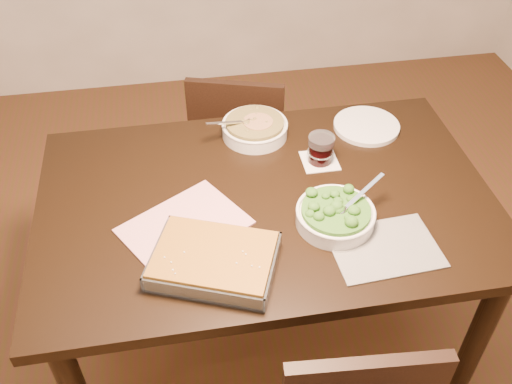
{
  "coord_description": "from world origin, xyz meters",
  "views": [
    {
      "loc": [
        -0.25,
        -1.27,
        1.94
      ],
      "look_at": [
        -0.04,
        -0.03,
        0.8
      ],
      "focal_mm": 40.0,
      "sensor_mm": 36.0,
      "label": 1
    }
  ],
  "objects_px": {
    "broccoli_bowl": "(335,215)",
    "wine_tumbler": "(321,148)",
    "baking_dish": "(214,260)",
    "chair_far": "(240,143)",
    "table": "(266,219)",
    "stew_bowl": "(255,128)",
    "dinner_plate": "(366,126)"
  },
  "relations": [
    {
      "from": "table",
      "to": "chair_far",
      "type": "bearing_deg",
      "value": 88.92
    },
    {
      "from": "stew_bowl",
      "to": "dinner_plate",
      "type": "height_order",
      "value": "stew_bowl"
    },
    {
      "from": "table",
      "to": "broccoli_bowl",
      "type": "bearing_deg",
      "value": -39.11
    },
    {
      "from": "dinner_plate",
      "to": "table",
      "type": "bearing_deg",
      "value": -144.36
    },
    {
      "from": "table",
      "to": "chair_far",
      "type": "distance_m",
      "value": 0.71
    },
    {
      "from": "baking_dish",
      "to": "table",
      "type": "bearing_deg",
      "value": 74.64
    },
    {
      "from": "stew_bowl",
      "to": "baking_dish",
      "type": "relative_size",
      "value": 0.63
    },
    {
      "from": "broccoli_bowl",
      "to": "baking_dish",
      "type": "relative_size",
      "value": 0.63
    },
    {
      "from": "wine_tumbler",
      "to": "chair_far",
      "type": "distance_m",
      "value": 0.67
    },
    {
      "from": "stew_bowl",
      "to": "wine_tumbler",
      "type": "bearing_deg",
      "value": -43.64
    },
    {
      "from": "dinner_plate",
      "to": "broccoli_bowl",
      "type": "bearing_deg",
      "value": -118.45
    },
    {
      "from": "broccoli_bowl",
      "to": "wine_tumbler",
      "type": "xyz_separation_m",
      "value": [
        0.03,
        0.29,
        0.02
      ]
    },
    {
      "from": "broccoli_bowl",
      "to": "wine_tumbler",
      "type": "distance_m",
      "value": 0.29
    },
    {
      "from": "table",
      "to": "broccoli_bowl",
      "type": "distance_m",
      "value": 0.26
    },
    {
      "from": "wine_tumbler",
      "to": "chair_far",
      "type": "relative_size",
      "value": 0.12
    },
    {
      "from": "baking_dish",
      "to": "wine_tumbler",
      "type": "height_order",
      "value": "wine_tumbler"
    },
    {
      "from": "stew_bowl",
      "to": "chair_far",
      "type": "distance_m",
      "value": 0.48
    },
    {
      "from": "wine_tumbler",
      "to": "broccoli_bowl",
      "type": "bearing_deg",
      "value": -95.8
    },
    {
      "from": "broccoli_bowl",
      "to": "chair_far",
      "type": "bearing_deg",
      "value": 101.33
    },
    {
      "from": "stew_bowl",
      "to": "chair_far",
      "type": "height_order",
      "value": "stew_bowl"
    },
    {
      "from": "dinner_plate",
      "to": "chair_far",
      "type": "distance_m",
      "value": 0.63
    },
    {
      "from": "stew_bowl",
      "to": "wine_tumbler",
      "type": "xyz_separation_m",
      "value": [
        0.19,
        -0.18,
        0.02
      ]
    },
    {
      "from": "table",
      "to": "wine_tumbler",
      "type": "distance_m",
      "value": 0.29
    },
    {
      "from": "broccoli_bowl",
      "to": "baking_dish",
      "type": "height_order",
      "value": "broccoli_bowl"
    },
    {
      "from": "table",
      "to": "dinner_plate",
      "type": "bearing_deg",
      "value": 35.64
    },
    {
      "from": "table",
      "to": "stew_bowl",
      "type": "relative_size",
      "value": 5.63
    },
    {
      "from": "chair_far",
      "to": "dinner_plate",
      "type": "bearing_deg",
      "value": 154.12
    },
    {
      "from": "baking_dish",
      "to": "dinner_plate",
      "type": "height_order",
      "value": "baking_dish"
    },
    {
      "from": "stew_bowl",
      "to": "baking_dish",
      "type": "xyz_separation_m",
      "value": [
        -0.21,
        -0.58,
        -0.0
      ]
    },
    {
      "from": "wine_tumbler",
      "to": "baking_dish",
      "type": "bearing_deg",
      "value": -134.91
    },
    {
      "from": "chair_far",
      "to": "table",
      "type": "bearing_deg",
      "value": 106.03
    },
    {
      "from": "baking_dish",
      "to": "chair_far",
      "type": "xyz_separation_m",
      "value": [
        0.2,
        0.93,
        -0.33
      ]
    }
  ]
}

